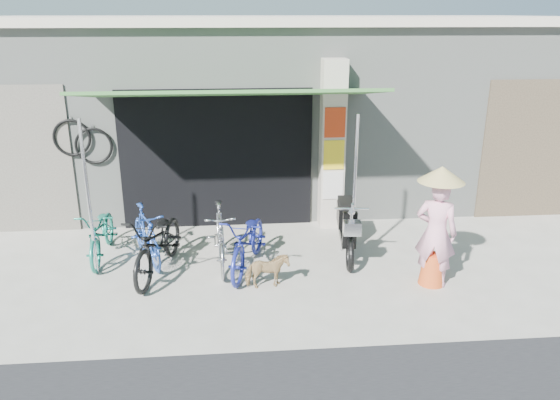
{
  "coord_description": "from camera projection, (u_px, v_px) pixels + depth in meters",
  "views": [
    {
      "loc": [
        -0.87,
        -6.9,
        3.73
      ],
      "look_at": [
        -0.2,
        1.0,
        1.0
      ],
      "focal_mm": 35.0,
      "sensor_mm": 36.0,
      "label": 1
    }
  ],
  "objects": [
    {
      "name": "shop_pillar",
      "position": [
        332.0,
        145.0,
        9.67
      ],
      "size": [
        0.42,
        0.44,
        3.0
      ],
      "color": "#BCB0A0",
      "rests_on": "ground"
    },
    {
      "name": "bike_navy",
      "position": [
        249.0,
        241.0,
        8.24
      ],
      "size": [
        1.07,
        1.84,
        0.91
      ],
      "primitive_type": "imported",
      "rotation": [
        0.0,
        0.0,
        -0.28
      ],
      "color": "navy",
      "rests_on": "ground"
    },
    {
      "name": "nun",
      "position": [
        437.0,
        228.0,
        7.65
      ],
      "size": [
        0.69,
        0.64,
        1.77
      ],
      "rotation": [
        0.0,
        0.0,
        2.65
      ],
      "color": "pink",
      "rests_on": "ground"
    },
    {
      "name": "neighbour_right",
      "position": [
        549.0,
        150.0,
        10.21
      ],
      "size": [
        2.6,
        0.06,
        2.6
      ],
      "primitive_type": "cube",
      "color": "brown",
      "rests_on": "ground"
    },
    {
      "name": "bike_blue",
      "position": [
        147.0,
        235.0,
        8.51
      ],
      "size": [
        0.96,
        1.52,
        0.89
      ],
      "primitive_type": "imported",
      "rotation": [
        0.0,
        0.0,
        0.4
      ],
      "color": "#22459F",
      "rests_on": "ground"
    },
    {
      "name": "ground",
      "position": [
        300.0,
        288.0,
        7.79
      ],
      "size": [
        80.0,
        80.0,
        0.0
      ],
      "primitive_type": "plane",
      "color": "#A7A397",
      "rests_on": "ground"
    },
    {
      "name": "bicycle_shop",
      "position": [
        273.0,
        104.0,
        11.99
      ],
      "size": [
        12.3,
        5.3,
        3.66
      ],
      "color": "gray",
      "rests_on": "ground"
    },
    {
      "name": "bike_black",
      "position": [
        159.0,
        243.0,
        8.1
      ],
      "size": [
        1.04,
        1.98,
        0.99
      ],
      "primitive_type": "imported",
      "rotation": [
        0.0,
        0.0,
        -0.22
      ],
      "color": "black",
      "rests_on": "ground"
    },
    {
      "name": "awning",
      "position": [
        231.0,
        96.0,
        8.43
      ],
      "size": [
        4.6,
        1.88,
        2.72
      ],
      "color": "#31632C",
      "rests_on": "ground"
    },
    {
      "name": "moped",
      "position": [
        347.0,
        226.0,
        8.82
      ],
      "size": [
        0.52,
        1.79,
        1.01
      ],
      "rotation": [
        0.0,
        0.0,
        -0.12
      ],
      "color": "black",
      "rests_on": "ground"
    },
    {
      "name": "bike_silver",
      "position": [
        220.0,
        237.0,
        8.35
      ],
      "size": [
        0.55,
        1.62,
        0.96
      ],
      "primitive_type": "imported",
      "rotation": [
        0.0,
        0.0,
        0.06
      ],
      "color": "#9D9EA1",
      "rests_on": "ground"
    },
    {
      "name": "street_dog",
      "position": [
        267.0,
        271.0,
        7.73
      ],
      "size": [
        0.65,
        0.37,
        0.52
      ],
      "primitive_type": "imported",
      "rotation": [
        0.0,
        0.0,
        1.72
      ],
      "color": "tan",
      "rests_on": "ground"
    },
    {
      "name": "bike_teal",
      "position": [
        102.0,
        233.0,
        8.65
      ],
      "size": [
        0.6,
        1.64,
        0.85
      ],
      "primitive_type": "imported",
      "rotation": [
        0.0,
        0.0,
        0.02
      ],
      "color": "#1A7863",
      "rests_on": "ground"
    }
  ]
}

